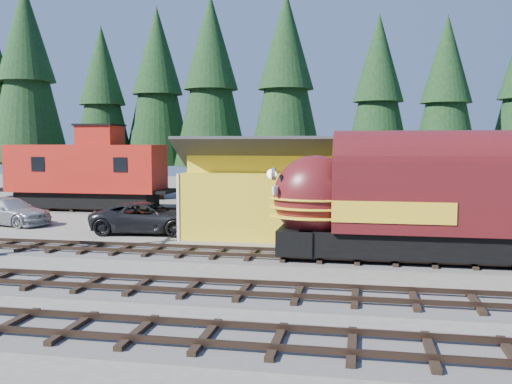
% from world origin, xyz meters
% --- Properties ---
extents(ground, '(120.00, 120.00, 0.00)m').
position_xyz_m(ground, '(0.00, 0.00, 0.00)').
color(ground, '#6B665B').
rests_on(ground, ground).
extents(track_spur, '(32.00, 3.20, 0.33)m').
position_xyz_m(track_spur, '(-10.00, 18.00, 0.06)').
color(track_spur, '#4C4947').
rests_on(track_spur, ground).
extents(depot, '(12.80, 7.00, 5.30)m').
position_xyz_m(depot, '(-0.00, 10.50, 2.96)').
color(depot, yellow).
rests_on(depot, ground).
extents(conifer_backdrop, '(78.95, 22.71, 16.46)m').
position_xyz_m(conifer_backdrop, '(6.20, 23.81, 9.85)').
color(conifer_backdrop, black).
rests_on(conifer_backdrop, ground).
extents(locomotive, '(15.12, 3.00, 4.11)m').
position_xyz_m(locomotive, '(6.55, 4.00, 2.42)').
color(locomotive, black).
rests_on(locomotive, ground).
extents(caboose, '(11.17, 3.24, 5.81)m').
position_xyz_m(caboose, '(-16.35, 18.00, 2.84)').
color(caboose, black).
rests_on(caboose, ground).
extents(pickup_truck_a, '(6.37, 3.39, 1.70)m').
position_xyz_m(pickup_truck_a, '(-8.35, 9.39, 0.85)').
color(pickup_truck_a, black).
rests_on(pickup_truck_a, ground).
extents(pickup_truck_b, '(5.99, 3.55, 1.63)m').
position_xyz_m(pickup_truck_b, '(-17.84, 10.92, 0.81)').
color(pickup_truck_b, '#9DA0A4').
rests_on(pickup_truck_b, ground).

